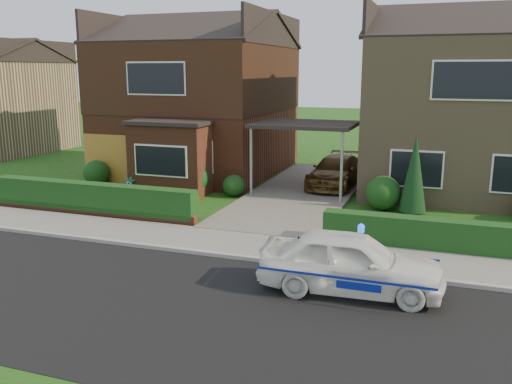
% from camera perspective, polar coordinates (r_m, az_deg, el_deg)
% --- Properties ---
extents(ground, '(120.00, 120.00, 0.00)m').
position_cam_1_polar(ground, '(11.50, -9.04, -11.73)').
color(ground, '#194312').
rests_on(ground, ground).
extents(road, '(60.00, 6.00, 0.02)m').
position_cam_1_polar(road, '(11.50, -9.04, -11.73)').
color(road, black).
rests_on(road, ground).
extents(kerb, '(60.00, 0.16, 0.12)m').
position_cam_1_polar(kerb, '(14.03, -3.11, -6.73)').
color(kerb, '#9E9993').
rests_on(kerb, ground).
extents(sidewalk, '(60.00, 2.00, 0.10)m').
position_cam_1_polar(sidewalk, '(14.95, -1.57, -5.51)').
color(sidewalk, slate).
rests_on(sidewalk, ground).
extents(driveway, '(3.80, 12.00, 0.12)m').
position_cam_1_polar(driveway, '(21.31, 5.07, 0.02)').
color(driveway, '#666059').
rests_on(driveway, ground).
extents(house_left, '(7.50, 9.53, 7.25)m').
position_cam_1_polar(house_left, '(25.51, -5.97, 10.60)').
color(house_left, brown).
rests_on(house_left, ground).
extents(house_right, '(7.50, 8.06, 7.25)m').
position_cam_1_polar(house_right, '(23.18, 21.40, 9.24)').
color(house_right, '#907658').
rests_on(house_right, ground).
extents(carport_link, '(3.80, 3.00, 2.77)m').
position_cam_1_polar(carport_link, '(20.85, 5.18, 6.97)').
color(carport_link, black).
rests_on(carport_link, ground).
extents(garage_door, '(2.20, 0.10, 2.10)m').
position_cam_1_polar(garage_door, '(23.60, -15.36, 3.31)').
color(garage_door, '#996721').
rests_on(garage_door, ground).
extents(dwarf_wall, '(7.70, 0.25, 0.36)m').
position_cam_1_polar(dwarf_wall, '(18.67, -17.08, -1.95)').
color(dwarf_wall, brown).
rests_on(dwarf_wall, ground).
extents(hedge_left, '(7.50, 0.55, 0.90)m').
position_cam_1_polar(hedge_left, '(18.83, -16.78, -2.37)').
color(hedge_left, '#133D17').
rests_on(hedge_left, ground).
extents(hedge_right, '(7.50, 0.55, 0.80)m').
position_cam_1_polar(hedge_right, '(15.27, 21.15, -6.20)').
color(hedge_right, '#133D17').
rests_on(hedge_right, ground).
extents(shrub_left_far, '(1.08, 1.08, 1.08)m').
position_cam_1_polar(shrub_left_far, '(23.46, -16.43, 1.92)').
color(shrub_left_far, '#133D17').
rests_on(shrub_left_far, ground).
extents(shrub_left_mid, '(1.32, 1.32, 1.32)m').
position_cam_1_polar(shrub_left_mid, '(20.97, -6.72, 1.46)').
color(shrub_left_mid, '#133D17').
rests_on(shrub_left_mid, ground).
extents(shrub_left_near, '(0.84, 0.84, 0.84)m').
position_cam_1_polar(shrub_left_near, '(20.65, -2.34, 0.68)').
color(shrub_left_near, '#133D17').
rests_on(shrub_left_near, ground).
extents(shrub_right_near, '(1.20, 1.20, 1.20)m').
position_cam_1_polar(shrub_right_near, '(19.10, 13.23, -0.09)').
color(shrub_right_near, '#133D17').
rests_on(shrub_right_near, ground).
extents(conifer_a, '(0.90, 0.90, 2.60)m').
position_cam_1_polar(conifer_a, '(18.69, 16.31, 1.64)').
color(conifer_a, black).
rests_on(conifer_a, ground).
extents(police_car, '(3.64, 4.04, 1.51)m').
position_cam_1_polar(police_car, '(11.94, 9.93, -7.33)').
color(police_car, white).
rests_on(police_car, ground).
extents(driveway_car, '(1.94, 4.25, 1.20)m').
position_cam_1_polar(driveway_car, '(22.17, 8.43, 2.18)').
color(driveway_car, brown).
rests_on(driveway_car, driveway).
extents(potted_plant_a, '(0.41, 0.32, 0.71)m').
position_cam_1_polar(potted_plant_a, '(21.32, -13.11, 0.55)').
color(potted_plant_a, gray).
rests_on(potted_plant_a, ground).
extents(potted_plant_b, '(0.52, 0.50, 0.74)m').
position_cam_1_polar(potted_plant_b, '(17.78, -6.56, -1.55)').
color(potted_plant_b, gray).
rests_on(potted_plant_b, ground).
extents(potted_plant_c, '(0.55, 0.55, 0.82)m').
position_cam_1_polar(potted_plant_c, '(18.69, -13.75, -1.01)').
color(potted_plant_c, gray).
rests_on(potted_plant_c, ground).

